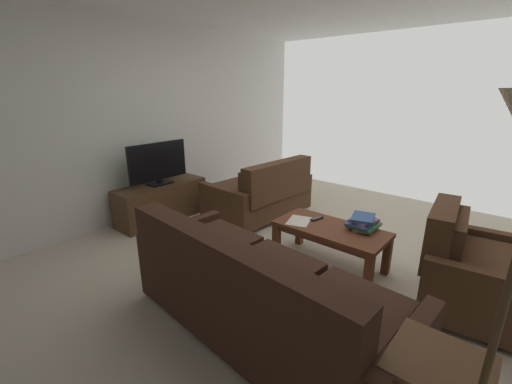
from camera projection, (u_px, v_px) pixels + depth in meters
name	position (u px, v px, depth m)	size (l,w,h in m)	color
ground_plane	(310.00, 264.00, 3.42)	(5.17, 5.83, 0.01)	beige
wall_right	(158.00, 121.00, 4.64)	(0.12, 5.83, 2.61)	white
sofa_main	(255.00, 294.00, 2.29)	(2.15, 0.97, 0.88)	black
loveseat_near	(262.00, 193.00, 4.59)	(0.96, 1.45, 0.84)	black
coffee_table	(330.00, 233.00, 3.28)	(1.10, 0.54, 0.43)	brown
end_table	(436.00, 384.00, 1.47)	(0.41, 0.41, 0.60)	brown
tv_stand	(162.00, 202.00, 4.52)	(0.46, 1.26, 0.51)	#4C331E
flat_tv	(158.00, 163.00, 4.35)	(0.21, 0.87, 0.56)	black
armchair_side	(477.00, 271.00, 2.62)	(0.97, 1.02, 0.85)	black
book_stack	(363.00, 223.00, 3.20)	(0.28, 0.32, 0.13)	silver
tv_remote	(317.00, 219.00, 3.44)	(0.08, 0.17, 0.02)	black
loose_magazine	(299.00, 221.00, 3.40)	(0.22, 0.29, 0.01)	silver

